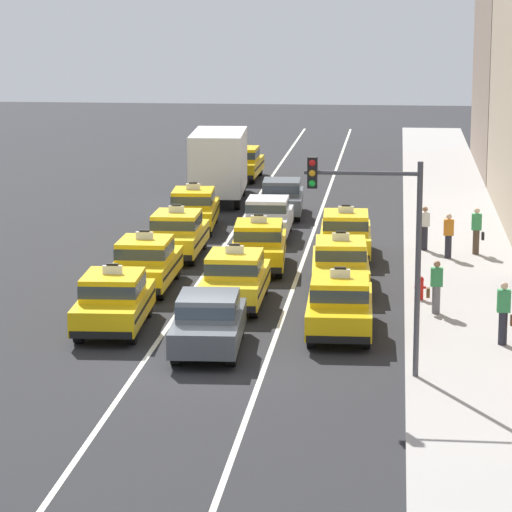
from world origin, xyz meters
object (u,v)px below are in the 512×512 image
(taxi_center_second, at_px, (235,278))
(taxi_center_third, at_px, (259,244))
(sedan_center_fifth, at_px, (282,197))
(fire_hydrant, at_px, (420,287))
(taxi_left_fourth, at_px, (193,208))
(taxi_right_third, at_px, (346,234))
(taxi_right_second, at_px, (340,264))
(pedestrian_near_crosswalk, at_px, (504,313))
(sedan_center_fourth, at_px, (268,216))
(traffic_light_pole, at_px, (379,230))
(pedestrian_trailing, at_px, (448,236))
(taxi_left_third, at_px, (177,233))
(taxi_left_sixth, at_px, (242,162))
(pedestrian_by_storefront, at_px, (477,231))
(pedestrian_far_corner, at_px, (425,228))
(taxi_right_nearest, at_px, (340,304))
(pedestrian_mid_block, at_px, (436,287))
(taxi_left_nearest, at_px, (114,300))
(box_truck_left_fifth, at_px, (220,163))
(sedan_center_nearest, at_px, (208,321))
(taxi_left_second, at_px, (145,262))

(taxi_center_second, height_order, taxi_center_third, same)
(sedan_center_fifth, relative_size, fire_hydrant, 6.00)
(taxi_left_fourth, relative_size, taxi_right_third, 1.01)
(taxi_right_second, height_order, pedestrian_near_crosswalk, taxi_right_second)
(sedan_center_fourth, relative_size, traffic_light_pole, 0.78)
(taxi_right_third, bearing_deg, pedestrian_trailing, -7.45)
(taxi_left_third, height_order, sedan_center_fifth, taxi_left_third)
(taxi_left_sixth, xyz_separation_m, taxi_center_second, (3.03, -27.58, 0.00))
(pedestrian_by_storefront, xyz_separation_m, pedestrian_far_corner, (-1.86, 0.58, -0.03))
(pedestrian_by_storefront, height_order, pedestrian_far_corner, pedestrian_by_storefront)
(taxi_right_nearest, relative_size, taxi_right_third, 1.00)
(taxi_left_fourth, bearing_deg, fire_hydrant, -53.58)
(pedestrian_mid_block, bearing_deg, taxi_left_nearest, -165.53)
(sedan_center_fifth, bearing_deg, taxi_right_nearest, -80.28)
(pedestrian_trailing, bearing_deg, taxi_center_second, -132.35)
(pedestrian_mid_block, distance_m, pedestrian_trailing, 8.40)
(taxi_left_nearest, bearing_deg, taxi_center_third, 69.92)
(box_truck_left_fifth, height_order, sedan_center_fifth, box_truck_left_fifth)
(taxi_left_sixth, xyz_separation_m, sedan_center_fourth, (2.91, -16.08, -0.03))
(sedan_center_fourth, xyz_separation_m, pedestrian_trailing, (6.87, -4.08, 0.11))
(taxi_left_third, relative_size, pedestrian_far_corner, 2.84)
(taxi_center_second, bearing_deg, taxi_right_nearest, -43.06)
(sedan_center_fourth, distance_m, pedestrian_near_crosswalk, 17.70)
(taxi_left_third, height_order, fire_hydrant, taxi_left_third)
(fire_hydrant, bearing_deg, sedan_center_fifth, 109.79)
(taxi_left_sixth, bearing_deg, pedestrian_far_corner, -64.44)
(fire_hydrant, bearing_deg, traffic_light_pole, -98.11)
(taxi_right_nearest, bearing_deg, pedestrian_far_corner, 77.87)
(sedan_center_fifth, xyz_separation_m, taxi_right_second, (3.15, -14.12, 0.03))
(pedestrian_near_crosswalk, height_order, pedestrian_by_storefront, pedestrian_near_crosswalk)
(taxi_left_nearest, xyz_separation_m, fire_hydrant, (8.75, 4.12, -0.33))
(taxi_left_third, xyz_separation_m, box_truck_left_fifth, (-0.19, 13.15, 0.90))
(sedan_center_fourth, height_order, sedan_center_fifth, same)
(taxi_center_third, height_order, pedestrian_by_storefront, taxi_center_third)
(pedestrian_near_crosswalk, distance_m, pedestrian_mid_block, 3.77)
(taxi_left_sixth, xyz_separation_m, sedan_center_nearest, (2.97, -32.89, -0.03))
(taxi_left_third, relative_size, pedestrian_trailing, 2.85)
(taxi_center_third, distance_m, pedestrian_by_storefront, 8.11)
(pedestrian_near_crosswalk, distance_m, fire_hydrant, 5.57)
(taxi_left_second, xyz_separation_m, taxi_right_second, (6.30, 0.47, 0.00))
(pedestrian_near_crosswalk, xyz_separation_m, pedestrian_far_corner, (-1.89, 13.16, -0.05))
(traffic_light_pole, bearing_deg, taxi_left_nearest, 150.61)
(taxi_left_fourth, distance_m, taxi_right_nearest, 17.37)
(taxi_right_second, xyz_separation_m, fire_hydrant, (2.54, -1.70, -0.33))
(taxi_center_second, relative_size, fire_hydrant, 6.27)
(sedan_center_fifth, bearing_deg, pedestrian_trailing, -53.61)
(fire_hydrant, bearing_deg, taxi_left_nearest, -154.77)
(taxi_left_fourth, distance_m, pedestrian_mid_block, 16.75)
(pedestrian_trailing, bearing_deg, pedestrian_mid_block, -94.47)
(box_truck_left_fifth, bearing_deg, pedestrian_near_crosswalk, -66.01)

